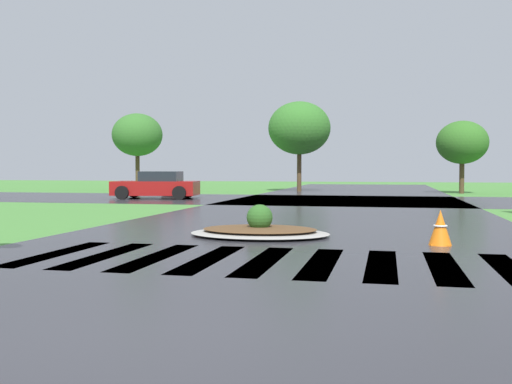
# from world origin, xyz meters

# --- Properties ---
(ground_plane) EXTENTS (120.00, 120.00, 0.10)m
(ground_plane) POSITION_xyz_m (0.00, 0.00, -0.05)
(ground_plane) COLOR #478438
(asphalt_roadway) EXTENTS (10.36, 80.00, 0.01)m
(asphalt_roadway) POSITION_xyz_m (0.00, 10.00, 0.00)
(asphalt_roadway) COLOR #2B2B30
(asphalt_roadway) RESTS_ON ground
(asphalt_cross_road) EXTENTS (90.00, 9.32, 0.01)m
(asphalt_cross_road) POSITION_xyz_m (0.00, 22.85, 0.00)
(asphalt_cross_road) COLOR #2B2B30
(asphalt_cross_road) RESTS_ON ground
(crosswalk_stripes) EXTENTS (7.65, 3.05, 0.01)m
(crosswalk_stripes) POSITION_xyz_m (0.00, 4.94, 0.00)
(crosswalk_stripes) COLOR white
(crosswalk_stripes) RESTS_ON ground
(median_island) EXTENTS (3.01, 2.22, 0.68)m
(median_island) POSITION_xyz_m (-0.79, 8.23, 0.13)
(median_island) COLOR #9E9B93
(median_island) RESTS_ON ground
(car_dark_suv) EXTENTS (4.19, 2.55, 1.31)m
(car_dark_suv) POSITION_xyz_m (-8.92, 22.42, 0.61)
(car_dark_suv) COLOR maroon
(car_dark_suv) RESTS_ON ground
(drainage_pipe_stack) EXTENTS (1.51, 0.93, 0.77)m
(drainage_pipe_stack) POSITION_xyz_m (-8.83, 24.78, 0.38)
(drainage_pipe_stack) COLOR #9E9B93
(drainage_pipe_stack) RESTS_ON ground
(traffic_cone) EXTENTS (0.43, 0.43, 0.67)m
(traffic_cone) POSITION_xyz_m (2.86, 7.48, 0.33)
(traffic_cone) COLOR orange
(traffic_cone) RESTS_ON ground
(background_treeline) EXTENTS (43.78, 5.42, 5.62)m
(background_treeline) POSITION_xyz_m (6.62, 32.83, 3.62)
(background_treeline) COLOR #4C3823
(background_treeline) RESTS_ON ground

